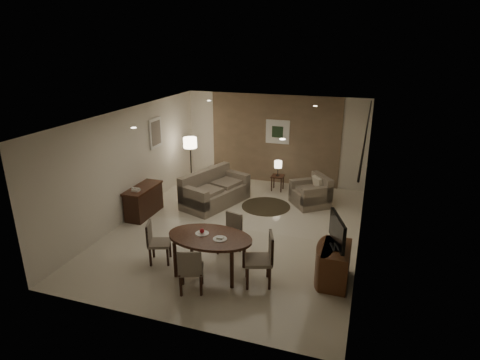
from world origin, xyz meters
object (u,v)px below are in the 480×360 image
(armchair, at_px, (310,191))
(chair_right, at_px, (258,260))
(tv_cabinet, at_px, (335,265))
(chair_left, at_px, (160,243))
(dining_table, at_px, (210,254))
(chair_far, at_px, (229,235))
(side_table, at_px, (277,183))
(chair_near, at_px, (191,269))
(sofa, at_px, (215,188))
(console_desk, at_px, (144,201))
(floor_lamp, at_px, (191,163))

(armchair, bearing_deg, chair_right, -41.10)
(chair_right, bearing_deg, tv_cabinet, 91.28)
(chair_left, relative_size, armchair, 0.95)
(tv_cabinet, xyz_separation_m, dining_table, (-2.28, -0.42, 0.03))
(chair_far, height_order, side_table, chair_far)
(chair_near, bearing_deg, tv_cabinet, -176.82)
(dining_table, bearing_deg, sofa, 110.14)
(chair_left, xyz_separation_m, armchair, (2.37, 3.86, -0.03))
(chair_far, bearing_deg, armchair, 83.65)
(chair_right, distance_m, side_table, 4.86)
(console_desk, distance_m, tv_cabinet, 5.11)
(console_desk, height_order, chair_far, chair_far)
(sofa, height_order, side_table, sofa)
(sofa, bearing_deg, chair_right, -127.19)
(floor_lamp, bearing_deg, armchair, -3.35)
(console_desk, xyz_separation_m, chair_far, (2.69, -1.13, 0.04))
(chair_near, xyz_separation_m, chair_far, (0.18, 1.44, -0.02))
(chair_near, distance_m, side_table, 5.37)
(chair_right, bearing_deg, armchair, 156.12)
(dining_table, relative_size, sofa, 0.86)
(chair_right, bearing_deg, side_table, 169.84)
(chair_far, xyz_separation_m, chair_right, (0.87, -0.87, 0.07))
(side_table, bearing_deg, armchair, -36.92)
(chair_left, height_order, armchair, chair_left)
(tv_cabinet, relative_size, armchair, 1.00)
(armchair, bearing_deg, console_desk, -99.67)
(chair_near, relative_size, floor_lamp, 0.57)
(console_desk, distance_m, chair_left, 2.42)
(dining_table, relative_size, side_table, 3.61)
(chair_near, bearing_deg, chair_left, -55.50)
(armchair, xyz_separation_m, floor_lamp, (-3.58, 0.21, 0.37))
(tv_cabinet, xyz_separation_m, chair_right, (-1.32, -0.50, 0.14))
(dining_table, distance_m, chair_left, 1.10)
(chair_left, relative_size, floor_lamp, 0.55)
(chair_left, bearing_deg, chair_near, -144.56)
(dining_table, relative_size, chair_far, 1.94)
(dining_table, bearing_deg, armchair, 71.89)
(tv_cabinet, height_order, dining_table, dining_table)
(console_desk, distance_m, chair_near, 3.60)
(tv_cabinet, distance_m, chair_left, 3.40)
(armchair, bearing_deg, dining_table, -54.70)
(armchair, xyz_separation_m, side_table, (-1.09, 0.82, -0.17))
(chair_near, relative_size, sofa, 0.46)
(chair_right, distance_m, armchair, 3.98)
(dining_table, height_order, floor_lamp, floor_lamp)
(sofa, xyz_separation_m, armchair, (2.44, 0.73, -0.04))
(dining_table, height_order, armchair, armchair)
(chair_near, xyz_separation_m, chair_left, (-1.00, 0.69, -0.01))
(tv_cabinet, xyz_separation_m, side_table, (-2.10, 4.29, -0.13))
(chair_far, height_order, floor_lamp, floor_lamp)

